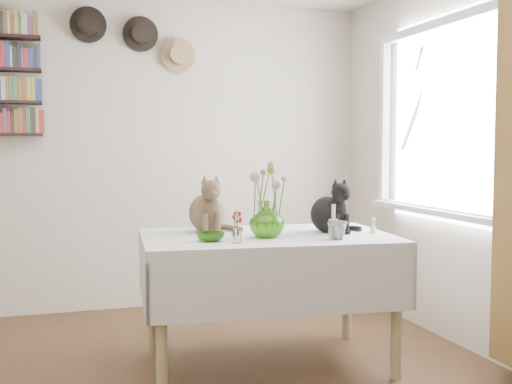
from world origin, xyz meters
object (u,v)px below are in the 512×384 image
object	(u,v)px
tabby_cat	(207,203)
black_cat	(328,205)
dining_table	(267,267)
flower_vase	(267,219)

from	to	relation	value
tabby_cat	black_cat	bearing A→B (deg)	-17.63
tabby_cat	black_cat	distance (m)	0.74
dining_table	black_cat	world-z (taller)	black_cat
tabby_cat	flower_vase	bearing A→B (deg)	-50.81
dining_table	tabby_cat	size ratio (longest dim) A/B	4.32
tabby_cat	flower_vase	distance (m)	0.45
dining_table	black_cat	distance (m)	0.54
dining_table	black_cat	size ratio (longest dim) A/B	4.58
black_cat	flower_vase	distance (m)	0.45
black_cat	flower_vase	xyz separation A→B (m)	(-0.43, -0.11, -0.06)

